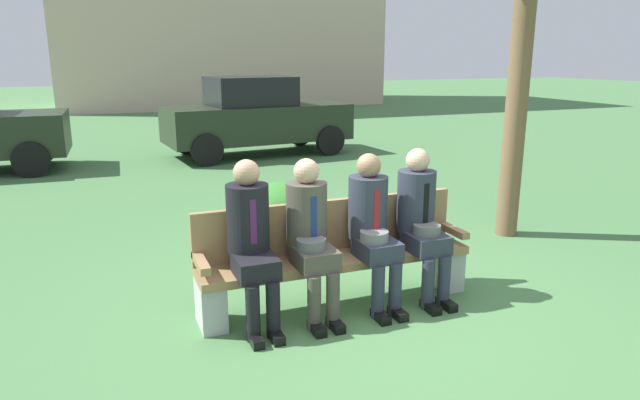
{
  "coord_description": "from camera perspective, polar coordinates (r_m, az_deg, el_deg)",
  "views": [
    {
      "loc": [
        -2.02,
        -3.95,
        2.12
      ],
      "look_at": [
        -0.2,
        0.64,
        0.85
      ],
      "focal_mm": 31.63,
      "sensor_mm": 36.0,
      "label": 1
    }
  ],
  "objects": [
    {
      "name": "ground_plane",
      "position": [
        4.91,
        5.04,
        -11.18
      ],
      "size": [
        80.0,
        80.0,
        0.0
      ],
      "primitive_type": "plane",
      "color": "#487845"
    },
    {
      "name": "park_bench",
      "position": [
        4.92,
        1.46,
        -5.57
      ],
      "size": [
        2.4,
        0.44,
        0.9
      ],
      "color": "#99754C",
      "rests_on": "ground"
    },
    {
      "name": "parked_car_far",
      "position": [
        12.34,
        -6.48,
        8.4
      ],
      "size": [
        4.03,
        2.02,
        1.68
      ],
      "color": "#232D1E",
      "rests_on": "ground"
    },
    {
      "name": "seated_man_centerleft",
      "position": [
        4.61,
        -0.98,
        -3.13
      ],
      "size": [
        0.34,
        0.72,
        1.31
      ],
      "color": "#4C473D",
      "rests_on": "ground"
    },
    {
      "name": "shrub_near_bench",
      "position": [
        7.05,
        -3.41,
        -0.54
      ],
      "size": [
        0.96,
        0.88,
        0.6
      ],
      "primitive_type": "ellipsoid",
      "color": "#367C2E",
      "rests_on": "ground"
    },
    {
      "name": "seated_man_leftmost",
      "position": [
        4.47,
        -6.99,
        -3.58
      ],
      "size": [
        0.34,
        0.72,
        1.34
      ],
      "color": "black",
      "rests_on": "ground"
    },
    {
      "name": "seated_man_rightmost",
      "position": [
        5.05,
        10.15,
        -1.65
      ],
      "size": [
        0.34,
        0.72,
        1.33
      ],
      "color": "#2D3342",
      "rests_on": "ground"
    },
    {
      "name": "seated_man_centerright",
      "position": [
        4.83,
        5.29,
        -2.34
      ],
      "size": [
        0.34,
        0.72,
        1.32
      ],
      "color": "#2D3342",
      "rests_on": "ground"
    }
  ]
}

